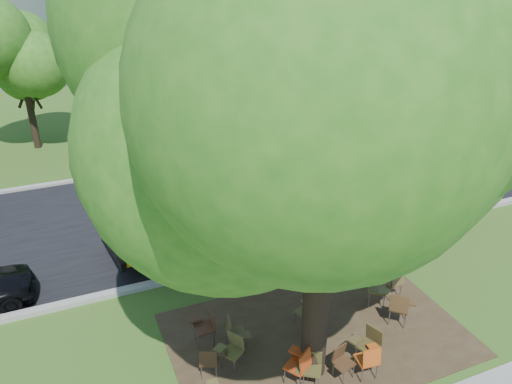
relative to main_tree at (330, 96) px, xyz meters
name	(u,v)px	position (x,y,z in m)	size (l,w,h in m)	color
ground	(271,333)	(-0.34, 1.46, -6.22)	(160.00, 160.00, 0.00)	#39541A
dirt_patch	(317,335)	(0.66, 0.96, -6.21)	(7.00, 4.50, 0.03)	#382819
asphalt_road	(192,209)	(-0.34, 8.46, -6.20)	(80.00, 8.00, 0.04)	black
kerb_near	(229,266)	(-0.34, 4.46, -6.15)	(80.00, 0.25, 0.14)	gray
kerb_far	(165,167)	(-0.34, 12.56, -6.15)	(80.00, 0.25, 0.14)	gray
bg_tree_2	(20,57)	(-5.34, 17.46, -2.01)	(4.80, 4.80, 6.62)	black
bg_tree_3	(304,28)	(7.66, 15.46, -1.19)	(5.60, 5.60, 7.84)	black
bg_tree_4	(445,36)	(15.66, 14.46, -1.88)	(5.00, 5.00, 6.85)	black
main_tree	(330,96)	(0.00, 0.00, 0.00)	(7.20, 7.20, 9.84)	black
school_bus	(314,161)	(3.70, 6.88, -4.36)	(13.39, 4.52, 3.21)	#EC9D07
chair_1	(210,359)	(-2.13, 0.69, -5.71)	(0.67, 0.53, 0.82)	#3F2816
chair_2	(300,363)	(-0.43, -0.21, -5.64)	(0.63, 0.79, 0.95)	#B23A13
chair_3	(311,365)	(-0.20, -0.30, -5.72)	(0.69, 0.55, 0.81)	#46431E
chair_4	(369,358)	(1.02, -0.64, -5.66)	(0.63, 0.53, 0.91)	#B04612
chair_5	(342,360)	(0.49, -0.40, -5.73)	(0.54, 0.58, 0.79)	#432A17
chair_6	(369,342)	(1.29, -0.23, -5.65)	(0.72, 0.64, 0.93)	#453B1E
chair_7	(400,306)	(2.71, 0.52, -5.63)	(0.82, 0.65, 0.95)	#473119
chair_8	(206,323)	(-1.90, 1.75, -5.64)	(0.55, 0.62, 0.95)	#442818
chair_9	(232,348)	(-1.57, 0.82, -5.70)	(0.71, 0.56, 0.84)	brown
chair_10	(234,331)	(-1.35, 1.30, -5.69)	(0.51, 0.62, 0.86)	#504322
chair_11	(307,309)	(0.57, 1.37, -5.72)	(0.56, 0.63, 0.81)	brown
chair_12	(375,286)	(2.60, 1.41, -5.62)	(0.65, 0.83, 0.97)	#4F4C22
chair_13	(394,280)	(3.25, 1.48, -5.67)	(0.59, 0.57, 0.89)	brown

